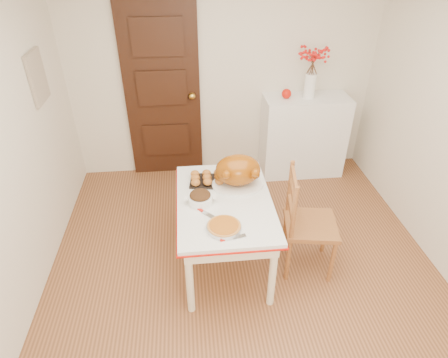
{
  "coord_description": "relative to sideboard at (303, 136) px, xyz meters",
  "views": [
    {
      "loc": [
        -0.44,
        -2.25,
        2.59
      ],
      "look_at": [
        -0.17,
        0.34,
        0.88
      ],
      "focal_mm": 30.59,
      "sensor_mm": 36.0,
      "label": 1
    }
  ],
  "objects": [
    {
      "name": "rolls_tray",
      "position": [
        -1.24,
        -1.2,
        0.25
      ],
      "size": [
        0.33,
        0.27,
        0.08
      ],
      "primitive_type": null,
      "rotation": [
        0.0,
        0.0,
        -0.14
      ],
      "color": "#B86321",
      "rests_on": "kitchen_table"
    },
    {
      "name": "chair_oak",
      "position": [
        -0.38,
        -1.6,
        0.0
      ],
      "size": [
        0.5,
        0.5,
        0.98
      ],
      "primitive_type": null,
      "rotation": [
        0.0,
        0.0,
        1.41
      ],
      "color": "#9E5C33",
      "rests_on": "floor"
    },
    {
      "name": "berry_vase",
      "position": [
        0.01,
        0.0,
        0.77
      ],
      "size": [
        0.29,
        0.29,
        0.57
      ],
      "primitive_type": null,
      "color": "white",
      "rests_on": "sideboard"
    },
    {
      "name": "shaker_pair",
      "position": [
        -0.84,
        -1.01,
        0.26
      ],
      "size": [
        0.11,
        0.06,
        0.1
      ],
      "primitive_type": null,
      "rotation": [
        0.0,
        0.0,
        0.23
      ],
      "color": "white",
      "rests_on": "kitchen_table"
    },
    {
      "name": "door_back",
      "position": [
        -1.65,
        0.19,
        0.54
      ],
      "size": [
        0.85,
        0.06,
        2.06
      ],
      "primitive_type": "cube",
      "color": "black",
      "rests_on": "ground"
    },
    {
      "name": "pumpkin_pie",
      "position": [
        -1.16,
        -1.85,
        0.24
      ],
      "size": [
        0.27,
        0.27,
        0.05
      ],
      "primitive_type": "cylinder",
      "rotation": [
        0.0,
        0.0,
        0.04
      ],
      "color": "#A35314",
      "rests_on": "kitchen_table"
    },
    {
      "name": "stuffing_dish",
      "position": [
        -1.32,
        -1.5,
        0.26
      ],
      "size": [
        0.29,
        0.25,
        0.1
      ],
      "primitive_type": null,
      "rotation": [
        0.0,
        0.0,
        0.2
      ],
      "color": "#472813",
      "rests_on": "kitchen_table"
    },
    {
      "name": "kitchen_table",
      "position": [
        -1.12,
        -1.49,
        -0.14
      ],
      "size": [
        0.81,
        1.18,
        0.7
      ],
      "primitive_type": null,
      "color": "white",
      "rests_on": "floor"
    },
    {
      "name": "drinking_glass",
      "position": [
        -1.03,
        -1.02,
        0.27
      ],
      "size": [
        0.07,
        0.07,
        0.12
      ],
      "primitive_type": "cylinder",
      "rotation": [
        0.0,
        0.0,
        -0.03
      ],
      "color": "white",
      "rests_on": "kitchen_table"
    },
    {
      "name": "carving_knife",
      "position": [
        -1.28,
        -1.65,
        0.22
      ],
      "size": [
        0.22,
        0.23,
        0.01
      ],
      "primitive_type": null,
      "rotation": [
        0.0,
        0.0,
        -0.83
      ],
      "color": "silver",
      "rests_on": "kitchen_table"
    },
    {
      "name": "sideboard",
      "position": [
        0.0,
        0.0,
        0.0
      ],
      "size": [
        0.98,
        0.44,
        0.98
      ],
      "primitive_type": "cube",
      "color": "white",
      "rests_on": "floor"
    },
    {
      "name": "photo_board",
      "position": [
        -2.68,
        -0.58,
        1.01
      ],
      "size": [
        0.03,
        0.35,
        0.45
      ],
      "primitive_type": "cube",
      "color": "#A79D86",
      "rests_on": "ground"
    },
    {
      "name": "apple",
      "position": [
        -0.25,
        0.0,
        0.55
      ],
      "size": [
        0.11,
        0.11,
        0.11
      ],
      "primitive_type": "sphere",
      "color": "red",
      "rests_on": "sideboard"
    },
    {
      "name": "floor",
      "position": [
        -0.95,
        -1.78,
        -0.49
      ],
      "size": [
        3.5,
        4.0,
        0.0
      ],
      "primitive_type": "cube",
      "color": "brown",
      "rests_on": "ground"
    },
    {
      "name": "turkey_platter",
      "position": [
        -0.98,
        -1.28,
        0.36
      ],
      "size": [
        0.54,
        0.48,
        0.29
      ],
      "primitive_type": null,
      "rotation": [
        0.0,
        0.0,
        0.3
      ],
      "color": "#934406",
      "rests_on": "kitchen_table"
    },
    {
      "name": "wall_back",
      "position": [
        -0.95,
        0.22,
        0.76
      ],
      "size": [
        3.5,
        0.0,
        2.5
      ],
      "primitive_type": "cube",
      "color": "beige",
      "rests_on": "ground"
    },
    {
      "name": "pie_server",
      "position": [
        -1.1,
        -1.96,
        0.22
      ],
      "size": [
        0.21,
        0.1,
        0.01
      ],
      "primitive_type": null,
      "rotation": [
        0.0,
        0.0,
        0.21
      ],
      "color": "silver",
      "rests_on": "kitchen_table"
    }
  ]
}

